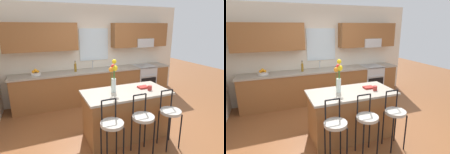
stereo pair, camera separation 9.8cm
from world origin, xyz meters
TOP-DOWN VIEW (x-y plane):
  - ground_plane at (0.00, 0.00)m, footprint 14.00×14.00m
  - back_wall_assembly at (0.03, 1.98)m, footprint 5.60×0.50m
  - counter_run at (-0.00, 1.70)m, footprint 4.56×0.64m
  - sink_faucet at (-0.10, 1.84)m, footprint 0.02×0.13m
  - oven_range at (1.52, 1.68)m, footprint 0.60×0.64m
  - kitchen_island at (-0.06, -0.23)m, footprint 1.64×0.82m
  - bar_stool_near at (-0.61, -0.85)m, footprint 0.36×0.36m
  - bar_stool_middle at (-0.06, -0.85)m, footprint 0.36×0.36m
  - bar_stool_far at (0.49, -0.85)m, footprint 0.36×0.36m
  - flower_vase at (-0.29, -0.16)m, footprint 0.17×0.15m
  - mug_ceramic at (0.40, -0.34)m, footprint 0.08×0.08m
  - cookbook at (0.35, -0.18)m, footprint 0.20×0.15m
  - fruit_bowl_oranges at (-1.63, 1.70)m, footprint 0.24×0.24m
  - bottle_olive_oil at (-0.63, 1.70)m, footprint 0.06×0.06m

SIDE VIEW (x-z plane):
  - ground_plane at x=0.00m, z-range 0.00..0.00m
  - oven_range at x=1.52m, z-range 0.00..0.92m
  - kitchen_island at x=-0.06m, z-range 0.00..0.92m
  - counter_run at x=0.00m, z-range 0.01..0.93m
  - bar_stool_near at x=-0.61m, z-range 0.11..1.16m
  - bar_stool_middle at x=-0.06m, z-range 0.11..1.16m
  - bar_stool_far at x=0.49m, z-range 0.11..1.16m
  - cookbook at x=0.35m, z-range 0.92..0.95m
  - mug_ceramic at x=0.40m, z-range 0.92..1.01m
  - fruit_bowl_oranges at x=-1.63m, z-range 0.89..1.06m
  - bottle_olive_oil at x=-0.63m, z-range 0.89..1.18m
  - sink_faucet at x=-0.10m, z-range 0.95..1.18m
  - flower_vase at x=-0.29m, z-range 0.95..1.58m
  - back_wall_assembly at x=0.03m, z-range 0.16..2.86m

